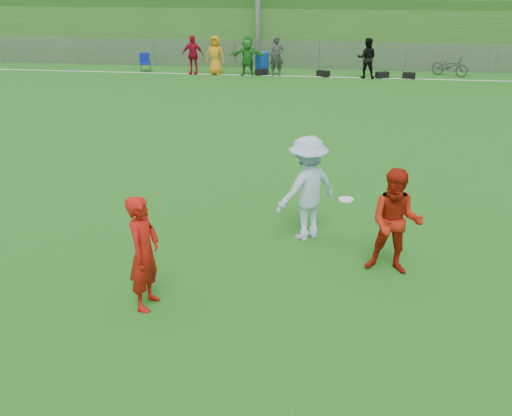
% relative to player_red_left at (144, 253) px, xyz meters
% --- Properties ---
extents(ground, '(120.00, 120.00, 0.00)m').
position_rel_player_red_left_xyz_m(ground, '(1.98, 0.64, -0.87)').
color(ground, '#1E6014').
rests_on(ground, ground).
extents(sideline_far, '(60.00, 0.10, 0.01)m').
position_rel_player_red_left_xyz_m(sideline_far, '(1.98, 18.64, -0.86)').
color(sideline_far, white).
rests_on(sideline_far, ground).
extents(fence, '(58.00, 0.06, 1.30)m').
position_rel_player_red_left_xyz_m(fence, '(1.98, 20.64, -0.22)').
color(fence, gray).
rests_on(fence, ground).
extents(berm, '(120.00, 18.00, 3.00)m').
position_rel_player_red_left_xyz_m(berm, '(1.98, 31.64, 0.63)').
color(berm, '#245417').
rests_on(berm, ground).
extents(spectator_row, '(8.65, 0.69, 1.69)m').
position_rel_player_red_left_xyz_m(spectator_row, '(-0.56, 18.64, -0.02)').
color(spectator_row, '#A50B29').
rests_on(spectator_row, ground).
extents(gear_bags, '(7.05, 0.53, 0.26)m').
position_rel_player_red_left_xyz_m(gear_bags, '(3.11, 18.74, -0.74)').
color(gear_bags, black).
rests_on(gear_bags, ground).
extents(player_red_left, '(0.49, 0.68, 1.74)m').
position_rel_player_red_left_xyz_m(player_red_left, '(0.00, 0.00, 0.00)').
color(player_red_left, '#B2140C').
rests_on(player_red_left, ground).
extents(player_red_center, '(0.95, 0.79, 1.76)m').
position_rel_player_red_left_xyz_m(player_red_center, '(3.65, 1.48, 0.01)').
color(player_red_center, '#A81C0B').
rests_on(player_red_center, ground).
extents(player_blue, '(1.41, 1.35, 1.92)m').
position_rel_player_red_left_xyz_m(player_blue, '(2.20, 2.56, 0.09)').
color(player_blue, '#AACCEC').
rests_on(player_blue, ground).
extents(frisbee, '(0.25, 0.25, 0.02)m').
position_rel_player_red_left_xyz_m(frisbee, '(2.87, 1.88, 0.20)').
color(frisbee, white).
rests_on(frisbee, ground).
extents(recycling_bin, '(0.79, 0.79, 0.94)m').
position_rel_player_red_left_xyz_m(recycling_bin, '(-0.56, 19.20, -0.40)').
color(recycling_bin, '#0E3BA1').
rests_on(recycling_bin, ground).
extents(camp_chair, '(0.62, 0.62, 0.84)m').
position_rel_player_red_left_xyz_m(camp_chair, '(-5.93, 18.90, -0.62)').
color(camp_chair, '#0D1D93').
rests_on(camp_chair, ground).
extents(bicycle, '(1.68, 1.27, 0.85)m').
position_rel_player_red_left_xyz_m(bicycle, '(7.80, 19.64, -0.45)').
color(bicycle, '#2B2A2D').
rests_on(bicycle, ground).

